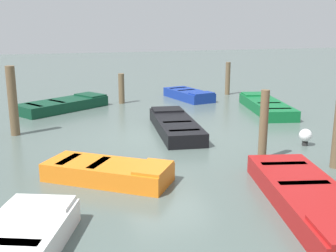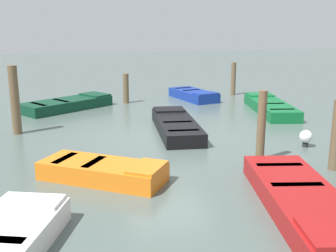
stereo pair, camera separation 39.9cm
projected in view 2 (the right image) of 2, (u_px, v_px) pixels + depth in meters
name	position (u px, v px, depth m)	size (l,w,h in m)	color
ground_plane	(168.00, 137.00, 12.51)	(80.00, 80.00, 0.00)	#4C5B56
rowboat_black	(176.00, 125.00, 13.11)	(3.99, 1.71, 0.46)	black
rowboat_green	(270.00, 106.00, 16.12)	(4.21, 2.08, 0.46)	#0F602D
rowboat_red	(303.00, 201.00, 7.47)	(4.30, 2.26, 0.46)	maroon
rowboat_white	(2.00, 243.00, 6.03)	(2.87, 2.11, 0.46)	silver
rowboat_dark_green	(68.00, 104.00, 16.62)	(3.05, 3.81, 0.46)	#0C3823
rowboat_blue	(194.00, 95.00, 18.81)	(2.93, 1.60, 0.46)	navy
rowboat_orange	(103.00, 171.00, 9.01)	(2.51, 2.83, 0.46)	orange
mooring_piling_mid_left	(126.00, 88.00, 17.83)	(0.25, 0.25, 1.29)	brown
mooring_piling_far_left	(233.00, 79.00, 19.91)	(0.23, 0.23, 1.57)	brown
mooring_piling_far_right	(261.00, 126.00, 10.13)	(0.21, 0.21, 1.79)	brown
mooring_piling_near_left	(15.00, 100.00, 12.66)	(0.28, 0.28, 2.13)	brown
marker_buoy	(306.00, 137.00, 11.46)	(0.36, 0.36, 0.48)	#262626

